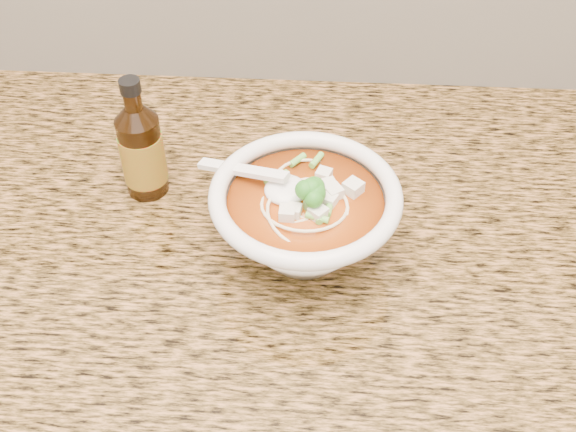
{
  "coord_description": "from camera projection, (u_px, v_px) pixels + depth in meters",
  "views": [
    {
      "loc": [
        0.05,
        1.02,
        1.55
      ],
      "look_at": [
        0.02,
        1.62,
        0.96
      ],
      "focal_mm": 45.0,
      "sensor_mm": 36.0,
      "label": 1
    }
  ],
  "objects": [
    {
      "name": "hot_sauce_bottle",
      "position": [
        142.0,
        151.0,
        0.92
      ],
      "size": [
        0.07,
        0.07,
        0.17
      ],
      "rotation": [
        0.0,
        0.0,
        -0.33
      ],
      "color": "black",
      "rests_on": "counter_slab"
    },
    {
      "name": "soup_bowl",
      "position": [
        305.0,
        220.0,
        0.85
      ],
      "size": [
        0.24,
        0.22,
        0.12
      ],
      "rotation": [
        0.0,
        0.0,
        -0.24
      ],
      "color": "white",
      "rests_on": "counter_slab"
    },
    {
      "name": "cabinet",
      "position": [
        281.0,
        406.0,
        1.26
      ],
      "size": [
        4.0,
        0.65,
        0.86
      ],
      "primitive_type": "cube",
      "color": "#382110",
      "rests_on": "ground"
    },
    {
      "name": "counter_slab",
      "position": [
        279.0,
        226.0,
        0.94
      ],
      "size": [
        4.0,
        0.68,
        0.04
      ],
      "primitive_type": "cube",
      "color": "#A56D3C",
      "rests_on": "cabinet"
    }
  ]
}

